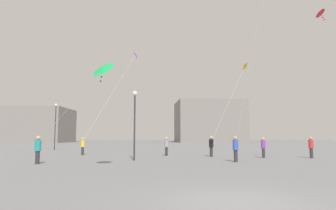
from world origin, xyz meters
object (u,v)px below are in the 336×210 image
object	(u,v)px
kite_crimson_diamond	(320,17)
person_in_purple	(263,147)
person_in_red	(311,146)
kite_amber_delta	(244,68)
person_in_grey	(166,145)
person_in_blue	(236,148)
lamppost_west	(135,114)
lamppost_east	(56,120)
building_left_hall	(26,125)
person_in_teal	(38,148)
person_in_black	(211,145)
kite_violet_delta	(134,57)
kite_emerald_diamond	(103,68)
building_centre_hall	(209,122)
person_in_yellow	(83,145)

from	to	relation	value
kite_crimson_diamond	person_in_purple	bearing A→B (deg)	112.48
person_in_red	kite_amber_delta	xyz separation A→B (m)	(0.17, 15.87, 10.16)
person_in_purple	person_in_grey	bearing A→B (deg)	-32.00
person_in_blue	person_in_red	distance (m)	7.77
person_in_purple	lamppost_west	size ratio (longest dim) A/B	0.33
person_in_blue	lamppost_east	bearing A→B (deg)	102.86
person_in_blue	kite_amber_delta	world-z (taller)	kite_amber_delta
person_in_blue	kite_amber_delta	distance (m)	22.67
person_in_blue	building_left_hall	size ratio (longest dim) A/B	0.07
person_in_teal	building_left_hall	size ratio (longest dim) A/B	0.07
person_in_black	kite_violet_delta	world-z (taller)	kite_violet_delta
kite_emerald_diamond	kite_crimson_diamond	size ratio (longest dim) A/B	0.59
building_left_hall	building_centre_hall	world-z (taller)	building_centre_hall
person_in_black	kite_emerald_diamond	size ratio (longest dim) A/B	0.33
person_in_grey	kite_emerald_diamond	world-z (taller)	kite_emerald_diamond
person_in_purple	lamppost_east	distance (m)	26.75
person_in_purple	kite_violet_delta	world-z (taller)	kite_violet_delta
kite_violet_delta	lamppost_west	bearing A→B (deg)	-87.65
person_in_blue	person_in_yellow	distance (m)	14.79
building_centre_hall	lamppost_east	distance (m)	58.49
person_in_black	person_in_red	size ratio (longest dim) A/B	1.02
person_in_black	kite_crimson_diamond	distance (m)	12.82
person_in_grey	person_in_red	distance (m)	12.07
person_in_purple	person_in_yellow	xyz separation A→B (m)	(-15.54, 4.83, -0.02)
person_in_grey	person_in_black	world-z (taller)	person_in_black
building_left_hall	lamppost_west	size ratio (longest dim) A/B	4.99
person_in_black	building_centre_hall	bearing A→B (deg)	-30.89
building_left_hall	lamppost_west	bearing A→B (deg)	-63.36
person_in_blue	kite_emerald_diamond	xyz separation A→B (m)	(-8.44, -4.70, 4.30)
person_in_grey	kite_amber_delta	xyz separation A→B (m)	(11.58, 11.94, 10.19)
person_in_grey	person_in_red	xyz separation A→B (m)	(11.41, -3.93, 0.03)
kite_amber_delta	kite_crimson_diamond	xyz separation A→B (m)	(-1.68, -20.35, -1.24)
person_in_teal	building_centre_hall	bearing A→B (deg)	-111.73
person_in_blue	person_in_purple	distance (m)	5.13
building_centre_hall	lamppost_east	bearing A→B (deg)	-122.16
kite_amber_delta	building_left_hall	size ratio (longest dim) A/B	0.57
kite_amber_delta	building_left_hall	xyz separation A→B (m)	(-48.09, 50.26, -6.18)
person_in_yellow	building_left_hall	xyz separation A→B (m)	(-28.72, 60.57, 4.04)
person_in_purple	person_in_teal	distance (m)	17.03
kite_emerald_diamond	person_in_red	bearing A→B (deg)	26.35
person_in_blue	person_in_purple	world-z (taller)	person_in_blue
person_in_red	kite_violet_delta	bearing A→B (deg)	-84.23
kite_amber_delta	person_in_teal	bearing A→B (deg)	-136.36
lamppost_east	lamppost_west	world-z (taller)	lamppost_east
kite_amber_delta	kite_violet_delta	bearing A→B (deg)	157.76
person_in_black	building_centre_hall	xyz separation A→B (m)	(13.70, 63.60, 5.19)
person_in_blue	kite_violet_delta	distance (m)	29.43
person_in_teal	kite_crimson_diamond	xyz separation A→B (m)	(18.65, -0.97, 8.89)
person_in_black	building_left_hall	xyz separation A→B (m)	(-40.30, 63.69, 3.96)
person_in_red	building_left_hall	xyz separation A→B (m)	(-47.92, 66.13, 3.98)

